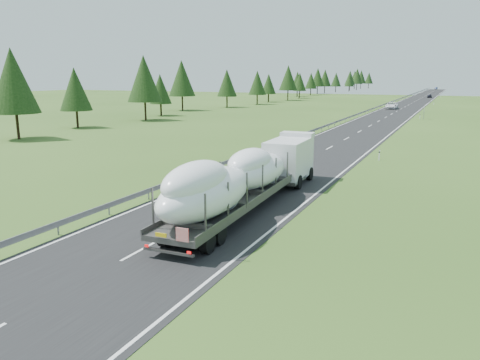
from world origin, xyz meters
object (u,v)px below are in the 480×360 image
at_px(distant_van, 392,106).
at_px(distant_car_blue, 436,88).
at_px(highway_sign, 424,110).
at_px(boat_truck, 245,175).
at_px(distant_car_dark, 430,96).

xyz_separation_m(distant_van, distant_car_blue, (1.55, 191.93, -0.15)).
bearing_deg(highway_sign, distant_van, 109.16).
relative_size(boat_truck, distant_car_dark, 5.08).
distance_m(distant_van, distant_car_dark, 70.09).
relative_size(highway_sign, distant_car_dark, 0.65).
distance_m(boat_truck, distant_van, 98.87).
bearing_deg(distant_car_blue, highway_sign, -85.29).
bearing_deg(distant_car_dark, boat_truck, -92.28).
bearing_deg(distant_car_dark, distant_van, -95.94).
bearing_deg(highway_sign, distant_car_blue, 92.06).
bearing_deg(distant_car_dark, distant_car_blue, 89.58).
relative_size(highway_sign, distant_car_blue, 0.62).
xyz_separation_m(highway_sign, boat_truck, (-5.49, -71.67, 0.42)).
xyz_separation_m(highway_sign, distant_car_blue, (-7.87, 219.04, -1.12)).
bearing_deg(distant_car_blue, boat_truck, -86.87).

